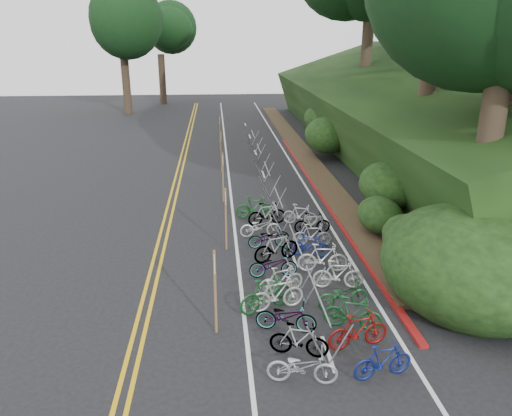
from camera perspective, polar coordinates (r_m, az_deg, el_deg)
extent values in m
plane|color=black|center=(15.18, -5.22, -12.45)|extent=(120.00, 120.00, 0.00)
cube|color=gold|center=(24.39, -10.15, -0.15)|extent=(0.12, 80.00, 0.01)
cube|color=gold|center=(24.37, -9.45, -0.13)|extent=(0.12, 80.00, 0.01)
cube|color=silver|center=(24.28, -2.74, 0.05)|extent=(0.12, 80.00, 0.01)
cube|color=silver|center=(24.76, 7.02, 0.30)|extent=(0.12, 80.00, 0.01)
cube|color=silver|center=(13.79, 8.26, -16.16)|extent=(0.10, 1.60, 0.01)
cube|color=silver|center=(18.91, 4.33, -5.71)|extent=(0.10, 1.60, 0.01)
cube|color=silver|center=(24.43, 2.19, 0.18)|extent=(0.10, 1.60, 0.01)
cube|color=silver|center=(30.14, 0.86, 3.87)|extent=(0.10, 1.60, 0.01)
cube|color=silver|center=(35.94, -0.06, 6.37)|extent=(0.10, 1.60, 0.01)
cube|color=silver|center=(41.80, -0.72, 8.18)|extent=(0.10, 1.60, 0.01)
cube|color=silver|center=(47.69, -1.22, 9.54)|extent=(0.10, 1.60, 0.01)
cube|color=maroon|center=(26.71, 7.24, 1.80)|extent=(0.25, 28.00, 0.10)
cube|color=black|center=(37.70, 16.18, 10.55)|extent=(12.32, 44.00, 9.11)
cube|color=#382819|center=(36.33, 5.17, 6.56)|extent=(1.40, 44.00, 0.16)
ellipsoid|color=#284C19|center=(18.68, 17.43, -3.44)|extent=(2.00, 2.80, 1.60)
ellipsoid|color=#284C19|center=(23.21, 14.95, 2.50)|extent=(2.60, 3.64, 2.08)
ellipsoid|color=#284C19|center=(28.99, 13.44, 6.77)|extent=(2.20, 3.08, 1.76)
ellipsoid|color=#284C19|center=(34.38, 8.13, 8.25)|extent=(3.00, 4.20, 2.40)
ellipsoid|color=#284C19|center=(40.28, 7.28, 10.10)|extent=(2.40, 3.36, 1.92)
ellipsoid|color=#284C19|center=(44.33, 7.94, 11.78)|extent=(2.80, 3.92, 2.24)
ellipsoid|color=#284C19|center=(21.28, 13.99, -0.75)|extent=(1.80, 2.52, 1.44)
ellipsoid|color=#284C19|center=(32.86, 12.77, 9.32)|extent=(3.20, 4.48, 2.56)
ellipsoid|color=black|center=(16.88, 23.09, -5.96)|extent=(5.28, 6.16, 3.52)
cylinder|color=#2D2319|center=(18.75, 25.01, 6.36)|extent=(0.84, 0.84, 6.31)
cylinder|color=#2D2319|center=(27.20, 19.16, 14.34)|extent=(0.89, 0.89, 7.29)
cylinder|color=#2D2319|center=(35.49, 18.03, 17.26)|extent=(0.94, 0.94, 8.26)
cylinder|color=#2D2319|center=(42.76, 12.46, 16.37)|extent=(0.86, 0.86, 6.80)
cylinder|color=#2D2319|center=(51.11, 12.72, 18.06)|extent=(0.91, 0.91, 7.77)
cylinder|color=#2D2319|center=(55.93, -14.61, 13.62)|extent=(0.84, 0.84, 6.31)
ellipsoid|color=black|center=(55.73, -15.13, 19.50)|extent=(8.64, 8.64, 8.20)
cylinder|color=#2D2319|center=(63.46, -10.65, 14.26)|extent=(0.81, 0.81, 5.83)
ellipsoid|color=black|center=(63.26, -10.95, 18.93)|extent=(7.56, 7.56, 7.18)
cylinder|color=gray|center=(13.96, 7.03, -9.61)|extent=(0.05, 3.40, 0.05)
cylinder|color=gray|center=(12.90, 7.09, -15.51)|extent=(0.63, 0.04, 1.23)
cylinder|color=gray|center=(13.02, 9.59, -15.30)|extent=(0.63, 0.04, 1.23)
cylinder|color=gray|center=(15.59, 4.75, -8.88)|extent=(0.63, 0.04, 1.23)
cylinder|color=gray|center=(15.69, 6.79, -8.77)|extent=(0.63, 0.04, 1.23)
cylinder|color=gray|center=(17.53, 4.59, -3.69)|extent=(0.05, 3.00, 0.05)
cylinder|color=gray|center=(16.47, 4.33, -7.45)|extent=(0.58, 0.04, 1.13)
cylinder|color=gray|center=(16.56, 6.26, -7.35)|extent=(0.58, 0.04, 1.13)
cylinder|color=gray|center=(18.99, 3.05, -3.69)|extent=(0.58, 0.04, 1.13)
cylinder|color=gray|center=(19.07, 4.72, -3.63)|extent=(0.58, 0.04, 1.13)
cylinder|color=gray|center=(22.18, 2.58, 1.30)|extent=(0.05, 3.00, 0.05)
cylinder|color=gray|center=(21.02, 2.26, -1.37)|extent=(0.58, 0.04, 1.13)
cylinder|color=gray|center=(21.09, 3.78, -1.33)|extent=(0.58, 0.04, 1.13)
cylinder|color=gray|center=(23.64, 1.46, 0.99)|extent=(0.58, 0.04, 1.13)
cylinder|color=gray|center=(23.71, 2.81, 1.02)|extent=(0.58, 0.04, 1.13)
cylinder|color=gray|center=(26.95, 1.26, 4.54)|extent=(0.05, 3.00, 0.05)
cylinder|color=gray|center=(25.73, 0.95, 2.51)|extent=(0.58, 0.04, 1.13)
cylinder|color=gray|center=(25.79, 2.19, 2.54)|extent=(0.58, 0.04, 1.13)
cylinder|color=gray|center=(28.42, 0.40, 4.12)|extent=(0.58, 0.04, 1.13)
cylinder|color=gray|center=(28.47, 1.53, 4.14)|extent=(0.58, 0.04, 1.13)
cylinder|color=gray|center=(31.79, 0.34, 6.80)|extent=(0.05, 3.00, 0.05)
cylinder|color=gray|center=(30.54, 0.04, 5.18)|extent=(0.58, 0.04, 1.13)
cylinder|color=gray|center=(30.59, 1.09, 5.20)|extent=(0.58, 0.04, 1.13)
cylinder|color=gray|center=(33.26, -0.35, 6.34)|extent=(0.58, 0.04, 1.13)
cylinder|color=gray|center=(33.30, 0.61, 6.35)|extent=(0.58, 0.04, 1.13)
cylinder|color=gray|center=(36.68, -0.34, 8.46)|extent=(0.05, 3.00, 0.05)
cylinder|color=gray|center=(35.40, -0.62, 7.12)|extent=(0.58, 0.04, 1.13)
cylinder|color=gray|center=(35.44, 0.29, 7.13)|extent=(0.58, 0.04, 1.13)
cylinder|color=gray|center=(38.14, -0.92, 7.99)|extent=(0.58, 0.04, 1.13)
cylinder|color=gray|center=(38.18, -0.08, 8.00)|extent=(0.58, 0.04, 1.13)
cylinder|color=brown|center=(13.90, -4.67, -9.60)|extent=(0.08, 0.08, 2.52)
cube|color=silver|center=(13.49, -4.77, -6.21)|extent=(0.02, 0.40, 0.50)
cylinder|color=brown|center=(19.15, -3.45, -1.33)|extent=(0.08, 0.08, 2.50)
cube|color=silver|center=(18.85, -3.51, 1.24)|extent=(0.02, 0.40, 0.50)
cylinder|color=brown|center=(24.86, -3.79, 3.49)|extent=(0.08, 0.08, 2.50)
cube|color=silver|center=(24.63, -3.83, 5.51)|extent=(0.02, 0.40, 0.50)
cylinder|color=brown|center=(30.68, -3.99, 6.49)|extent=(0.08, 0.08, 2.50)
cube|color=silver|center=(30.50, -4.03, 8.14)|extent=(0.02, 0.40, 0.50)
cylinder|color=brown|center=(36.56, -4.14, 8.53)|extent=(0.08, 0.08, 2.50)
cube|color=silver|center=(36.41, -4.17, 9.93)|extent=(0.02, 0.40, 0.50)
imported|color=#144C1E|center=(15.25, 1.17, -9.82)|extent=(1.27, 1.86, 1.09)
imported|color=#9E9EA3|center=(12.54, 5.31, -17.59)|extent=(0.88, 1.78, 0.90)
imported|color=navy|center=(13.00, 14.32, -16.56)|extent=(0.75, 1.62, 0.94)
imported|color=slate|center=(13.40, 4.93, -14.78)|extent=(0.88, 1.62, 0.94)
imported|color=maroon|center=(13.88, 11.61, -13.55)|extent=(0.83, 1.80, 1.04)
imported|color=slate|center=(14.36, 3.46, -12.27)|extent=(1.03, 1.83, 0.91)
imported|color=#144C1E|center=(14.66, 11.01, -11.71)|extent=(1.02, 1.73, 1.00)
imported|color=beige|center=(15.32, 2.41, -9.79)|extent=(0.92, 1.82, 1.05)
imported|color=#144C1E|center=(15.69, 9.92, -9.73)|extent=(0.88, 1.73, 0.87)
imported|color=beige|center=(16.25, 2.88, -8.18)|extent=(0.96, 1.65, 0.96)
imported|color=beige|center=(16.73, 9.38, -7.48)|extent=(0.66, 1.73, 1.01)
imported|color=slate|center=(17.31, 1.98, -6.52)|extent=(0.66, 1.70, 0.88)
imported|color=beige|center=(17.76, 7.63, -5.66)|extent=(0.67, 1.82, 1.07)
imported|color=slate|center=(18.44, 2.34, -4.48)|extent=(1.15, 1.89, 1.10)
imported|color=navy|center=(18.91, 6.11, -4.24)|extent=(0.83, 1.60, 0.93)
imported|color=slate|center=(19.62, 1.41, -3.38)|extent=(0.73, 1.65, 0.84)
imported|color=#9E9EA3|center=(19.87, 6.45, -3.07)|extent=(0.58, 1.58, 0.93)
imported|color=beige|center=(20.66, 0.47, -2.13)|extent=(0.69, 1.71, 0.88)
imported|color=slate|center=(21.11, 6.45, -1.71)|extent=(0.46, 1.55, 0.93)
imported|color=slate|center=(21.90, 1.25, -0.65)|extent=(0.86, 1.80, 1.04)
imported|color=#9E9EA3|center=(22.04, 5.06, -0.74)|extent=(0.96, 1.62, 0.94)
imported|color=#144C1E|center=(22.76, -0.18, 0.12)|extent=(0.63, 1.76, 1.04)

